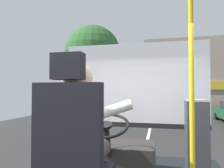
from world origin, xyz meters
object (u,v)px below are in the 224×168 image
Objects in this scene: bus_driver at (79,129)px; fare_box at (197,147)px; steering_console at (113,156)px; driver_seat at (74,163)px; handrail_pole at (192,100)px.

bus_driver is 0.81× the size of fare_box.
fare_box reaches higher than steering_console.
fare_box is (1.00, 0.99, -0.09)m from driver_seat.
driver_seat reaches higher than bus_driver.
handrail_pole reaches higher than driver_seat.
handrail_pole is at bearing 27.15° from bus_driver.
handrail_pole is 2.02× the size of fare_box.
fare_box is (0.11, 0.43, -0.52)m from handrail_pole.
driver_seat is at bearing -90.00° from steering_console.
bus_driver is 1.02m from handrail_pole.
steering_console is 1.09m from fare_box.
driver_seat is 1.14m from handrail_pole.
bus_driver is at bearing -152.85° from handrail_pole.
driver_seat is 1.24× the size of steering_console.
bus_driver is 1.37m from fare_box.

